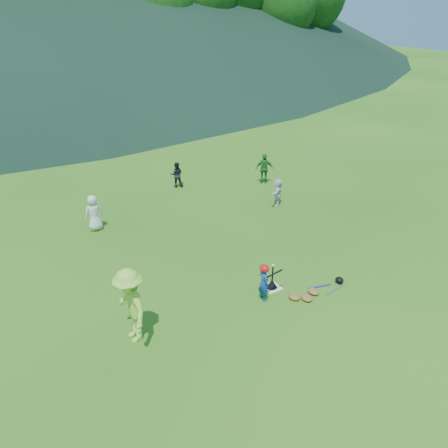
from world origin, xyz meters
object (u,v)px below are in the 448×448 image
(home_plate, at_px, (272,287))
(fielder_c, at_px, (264,169))
(batter_child, at_px, (264,283))
(fielder_d, at_px, (277,192))
(equipment_pile, at_px, (314,292))
(fielder_a, at_px, (94,213))
(fielder_b, at_px, (177,175))
(batting_tee, at_px, (272,284))
(adult_coach, at_px, (130,306))

(home_plate, relative_size, fielder_c, 0.35)
(batter_child, xyz_separation_m, fielder_d, (4.05, 4.54, 0.02))
(batter_child, distance_m, equipment_pile, 1.50)
(equipment_pile, bearing_deg, fielder_c, 62.99)
(home_plate, bearing_deg, fielder_a, 117.05)
(batter_child, xyz_separation_m, equipment_pile, (1.32, -0.55, -0.46))
(fielder_b, bearing_deg, fielder_a, 52.68)
(batter_child, relative_size, equipment_pile, 0.58)
(fielder_b, xyz_separation_m, fielder_d, (2.46, -3.72, -0.00))
(fielder_a, distance_m, equipment_pile, 7.85)
(batting_tee, bearing_deg, batter_child, -151.71)
(fielder_b, distance_m, fielder_d, 4.46)
(home_plate, height_order, adult_coach, adult_coach)
(batter_child, height_order, fielder_a, fielder_a)
(fielder_b, bearing_deg, home_plate, 109.28)
(fielder_b, distance_m, equipment_pile, 8.82)
(batter_child, bearing_deg, fielder_b, -3.60)
(fielder_d, distance_m, equipment_pile, 5.80)
(fielder_a, distance_m, fielder_d, 6.82)
(fielder_a, relative_size, fielder_b, 1.16)
(home_plate, distance_m, adult_coach, 4.11)
(fielder_a, xyz_separation_m, equipment_pile, (3.87, -6.81, -0.57))
(batting_tee, relative_size, equipment_pile, 0.38)
(batter_child, xyz_separation_m, fielder_a, (-2.55, 6.27, 0.11))
(home_plate, distance_m, fielder_c, 7.80)
(adult_coach, height_order, fielder_c, adult_coach)
(batting_tee, bearing_deg, home_plate, 0.00)
(home_plate, xyz_separation_m, fielder_a, (-3.06, 5.99, 0.63))
(fielder_a, bearing_deg, batting_tee, 118.99)
(adult_coach, distance_m, fielder_a, 5.95)
(adult_coach, xyz_separation_m, fielder_d, (7.53, 4.14, -0.41))
(fielder_b, bearing_deg, fielder_c, -178.60)
(fielder_c, distance_m, equipment_pile, 8.08)
(fielder_d, relative_size, batting_tee, 1.60)
(fielder_d, relative_size, equipment_pile, 0.60)
(fielder_d, distance_m, batting_tee, 5.56)
(batter_child, xyz_separation_m, batting_tee, (0.51, 0.27, -0.39))
(fielder_d, height_order, batting_tee, fielder_d)
(fielder_b, bearing_deg, adult_coach, 84.12)
(home_plate, xyz_separation_m, fielder_b, (1.08, 7.99, 0.54))
(home_plate, distance_m, fielder_d, 5.57)
(adult_coach, bearing_deg, fielder_c, 126.98)
(adult_coach, distance_m, equipment_pile, 4.97)
(adult_coach, bearing_deg, fielder_d, 119.41)
(fielder_d, bearing_deg, home_plate, 9.61)
(fielder_b, height_order, fielder_d, fielder_b)
(fielder_d, bearing_deg, fielder_b, -97.25)
(fielder_c, height_order, batting_tee, fielder_c)
(batter_child, bearing_deg, fielder_d, -34.42)
(fielder_b, xyz_separation_m, equipment_pile, (-0.27, -8.81, -0.48))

